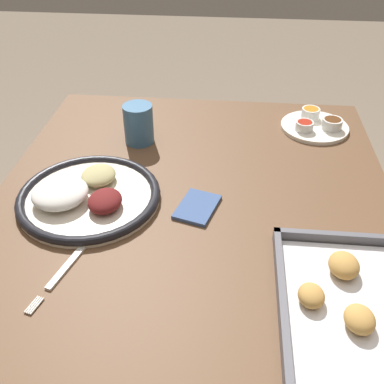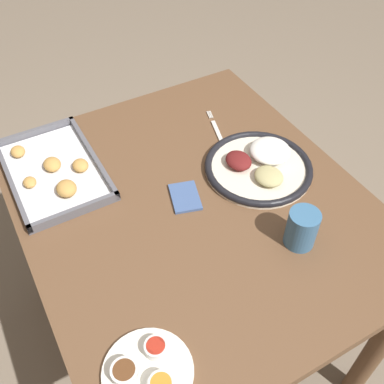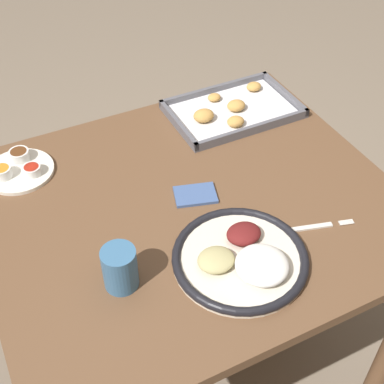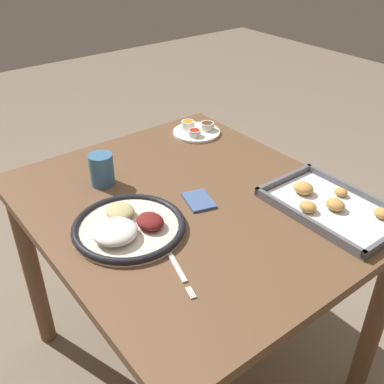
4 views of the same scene
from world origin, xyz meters
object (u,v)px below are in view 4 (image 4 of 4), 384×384
object	(u,v)px
fork	(177,267)
baking_tray	(331,206)
saucer_plate	(197,130)
drinking_cup	(102,170)
dinner_plate	(128,227)
napkin	(199,201)

from	to	relation	value
fork	baking_tray	bearing A→B (deg)	98.08
saucer_plate	baking_tray	bearing A→B (deg)	-1.13
drinking_cup	dinner_plate	bearing A→B (deg)	-14.13
drinking_cup	saucer_plate	bearing A→B (deg)	103.72
fork	drinking_cup	distance (m)	0.45
baking_tray	napkin	distance (m)	0.37
dinner_plate	fork	distance (m)	0.19
saucer_plate	baking_tray	world-z (taller)	baking_tray
napkin	saucer_plate	bearing A→B (deg)	142.48
dinner_plate	drinking_cup	world-z (taller)	drinking_cup
dinner_plate	drinking_cup	bearing A→B (deg)	165.87
saucer_plate	napkin	distance (m)	0.46
drinking_cup	fork	bearing A→B (deg)	-5.90
saucer_plate	drinking_cup	size ratio (longest dim) A/B	1.79
drinking_cup	baking_tray	bearing A→B (deg)	40.59
fork	drinking_cup	xyz separation A→B (m)	(-0.44, 0.05, 0.05)
dinner_plate	saucer_plate	xyz separation A→B (m)	(-0.36, 0.51, -0.00)
drinking_cup	napkin	world-z (taller)	drinking_cup
fork	saucer_plate	xyz separation A→B (m)	(-0.55, 0.49, 0.01)
baking_tray	napkin	size ratio (longest dim) A/B	3.14
dinner_plate	napkin	world-z (taller)	dinner_plate
saucer_plate	napkin	size ratio (longest dim) A/B	1.49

